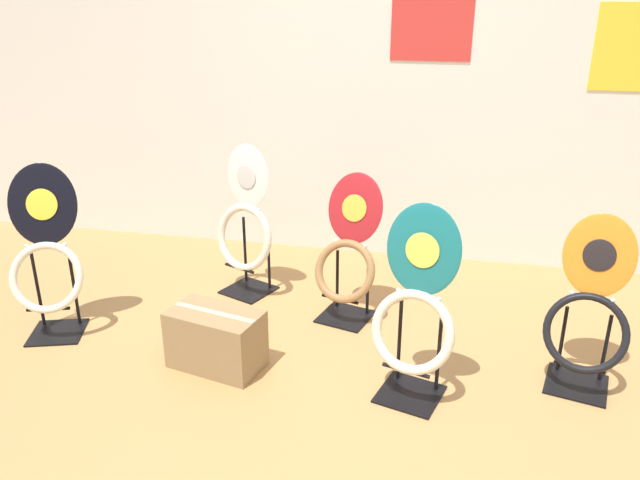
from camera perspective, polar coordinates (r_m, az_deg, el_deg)
ground_plane at (r=2.81m, az=0.32°, el=-17.33°), size 14.00×14.00×0.00m
wall_back at (r=4.27m, az=6.30°, el=15.32°), size 8.00×0.07×2.60m
toilet_seat_display_teal_sax at (r=2.84m, az=8.73°, el=-6.50°), size 0.42×0.35×0.93m
toilet_seat_display_crimson_swirl at (r=3.53m, az=2.58°, el=-1.42°), size 0.41×0.39×0.84m
toilet_seat_display_white_plain at (r=3.83m, az=-6.84°, el=1.08°), size 0.44×0.37×0.94m
toilet_seat_display_orange_sun at (r=3.18m, az=23.34°, el=-6.40°), size 0.42×0.40×0.83m
toilet_seat_display_jazz_black at (r=3.65m, az=-23.73°, el=-1.58°), size 0.45×0.40×0.94m
storage_box at (r=3.21m, az=-9.48°, el=-8.93°), size 0.51×0.35×0.30m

